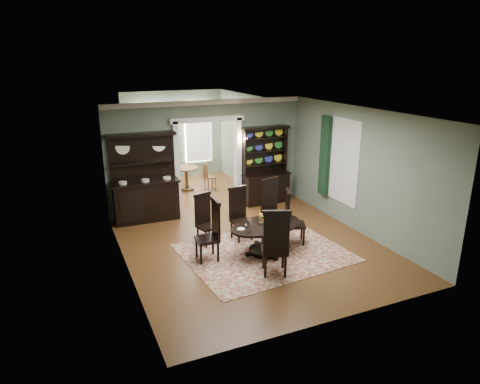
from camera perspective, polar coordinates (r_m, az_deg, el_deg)
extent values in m
cube|color=#5A3617|center=(9.66, 1.88, -7.52)|extent=(5.50, 6.00, 0.01)
cube|color=silver|center=(8.81, 2.08, 10.46)|extent=(5.50, 6.00, 0.01)
cube|color=slate|center=(8.36, -15.30, -1.12)|extent=(0.01, 6.00, 3.00)
cube|color=slate|center=(10.56, 15.58, 2.74)|extent=(0.01, 6.00, 3.00)
cube|color=slate|center=(6.70, 13.15, -5.68)|extent=(5.50, 0.01, 3.00)
cube|color=slate|center=(11.36, -13.06, 3.95)|extent=(1.85, 0.01, 3.00)
cube|color=slate|center=(12.51, 3.61, 5.62)|extent=(1.85, 0.01, 3.00)
cube|color=slate|center=(11.60, -4.48, 10.91)|extent=(1.80, 0.01, 0.50)
cube|color=silver|center=(11.53, -4.41, 11.82)|extent=(5.50, 0.10, 0.12)
cube|color=#5A3617|center=(13.81, -6.61, 0.23)|extent=(3.50, 3.50, 0.01)
cube|color=silver|center=(13.23, -7.08, 12.75)|extent=(3.50, 3.50, 0.01)
cube|color=slate|center=(13.05, -14.23, 5.62)|extent=(0.01, 3.50, 3.00)
cube|color=slate|center=(14.03, 0.05, 6.97)|extent=(0.01, 3.50, 3.00)
cube|color=slate|center=(15.09, -8.81, 7.53)|extent=(3.50, 0.01, 3.00)
cube|color=silver|center=(14.85, -11.96, 7.38)|extent=(1.05, 0.06, 2.20)
cube|color=silver|center=(15.27, -5.66, 7.95)|extent=(1.05, 0.06, 2.20)
cube|color=silver|center=(11.61, -8.50, 3.24)|extent=(0.14, 0.25, 2.50)
cube|color=silver|center=(12.18, -0.30, 4.12)|extent=(0.14, 0.25, 2.50)
cube|color=silver|center=(11.63, -4.45, 9.69)|extent=(2.08, 0.25, 0.14)
cube|color=white|center=(10.99, 13.63, 4.00)|extent=(0.02, 1.10, 2.00)
cube|color=silver|center=(10.98, 13.57, 3.99)|extent=(0.01, 1.22, 2.12)
cube|color=#16321B|center=(11.47, 11.24, 4.72)|extent=(0.10, 0.35, 2.10)
cube|color=gold|center=(12.00, 0.07, 6.85)|extent=(0.08, 0.05, 0.18)
sphere|color=#FFD88C|center=(11.82, -0.09, 7.07)|extent=(0.07, 0.07, 0.07)
sphere|color=#FFD88C|center=(11.90, 0.80, 7.14)|extent=(0.07, 0.07, 0.07)
cube|color=maroon|center=(9.44, 3.28, -8.08)|extent=(3.59, 3.00, 0.01)
ellipsoid|color=black|center=(9.22, 3.52, -4.44)|extent=(1.86, 1.38, 0.04)
cylinder|color=black|center=(9.23, 3.51, -4.62)|extent=(1.84, 1.84, 0.03)
cylinder|color=black|center=(9.34, 3.48, -6.17)|extent=(0.21, 0.21, 0.58)
cylinder|color=black|center=(9.46, 3.45, -7.79)|extent=(0.74, 0.74, 0.09)
cylinder|color=white|center=(9.26, 3.07, -4.03)|extent=(0.25, 0.25, 0.04)
cube|color=black|center=(9.74, -4.33, -4.62)|extent=(0.51, 0.50, 0.05)
cube|color=black|center=(9.75, -5.01, -2.34)|extent=(0.41, 0.16, 0.71)
cube|color=black|center=(9.63, -5.07, -0.31)|extent=(0.45, 0.19, 0.07)
cylinder|color=black|center=(9.61, -4.53, -6.29)|extent=(0.05, 0.05, 0.42)
cylinder|color=black|center=(9.79, -2.97, -5.81)|extent=(0.05, 0.05, 0.42)
cylinder|color=black|center=(9.86, -5.64, -5.69)|extent=(0.05, 0.05, 0.42)
cylinder|color=black|center=(10.03, -4.10, -5.23)|extent=(0.05, 0.05, 0.42)
cube|color=black|center=(9.94, 0.21, -3.96)|extent=(0.48, 0.47, 0.06)
cube|color=black|center=(9.96, -0.34, -1.57)|extent=(0.44, 0.10, 0.74)
cube|color=black|center=(9.84, -0.34, 0.53)|extent=(0.48, 0.12, 0.08)
cylinder|color=black|center=(9.81, -0.15, -5.66)|extent=(0.05, 0.05, 0.44)
cylinder|color=black|center=(9.97, 1.57, -5.27)|extent=(0.05, 0.05, 0.44)
cylinder|color=black|center=(10.08, -1.13, -4.99)|extent=(0.05, 0.05, 0.44)
cylinder|color=black|center=(10.24, 0.56, -4.62)|extent=(0.05, 0.05, 0.44)
cube|color=black|center=(10.20, 4.69, -3.17)|extent=(0.59, 0.57, 0.06)
cube|color=black|center=(10.21, 3.95, -0.62)|extent=(0.48, 0.17, 0.82)
cube|color=black|center=(10.08, 4.00, 1.66)|extent=(0.53, 0.20, 0.08)
cylinder|color=black|center=(10.04, 4.59, -5.00)|extent=(0.05, 0.05, 0.49)
cylinder|color=black|center=(10.29, 6.16, -4.49)|extent=(0.05, 0.05, 0.49)
cylinder|color=black|center=(10.30, 3.16, -4.37)|extent=(0.05, 0.05, 0.49)
cylinder|color=black|center=(10.54, 4.72, -3.88)|extent=(0.05, 0.05, 0.49)
cube|color=black|center=(8.97, -4.44, -6.29)|extent=(0.47, 0.49, 0.06)
cube|color=black|center=(8.87, -3.24, -3.72)|extent=(0.08, 0.47, 0.79)
cube|color=black|center=(8.73, -3.28, -1.24)|extent=(0.10, 0.51, 0.08)
cylinder|color=black|center=(9.19, -5.83, -7.34)|extent=(0.05, 0.05, 0.47)
cylinder|color=black|center=(8.87, -5.21, -8.28)|extent=(0.05, 0.05, 0.47)
cylinder|color=black|center=(9.28, -3.63, -7.03)|extent=(0.05, 0.05, 0.47)
cylinder|color=black|center=(8.96, -2.94, -7.94)|extent=(0.05, 0.05, 0.47)
cube|color=black|center=(9.82, 7.40, -4.35)|extent=(0.57, 0.58, 0.06)
cube|color=black|center=(9.66, 6.35, -2.22)|extent=(0.22, 0.43, 0.76)
cube|color=black|center=(9.54, 6.43, -0.03)|extent=(0.26, 0.47, 0.08)
cylinder|color=black|center=(9.77, 8.50, -5.93)|extent=(0.05, 0.05, 0.45)
cylinder|color=black|center=(10.09, 8.21, -5.14)|extent=(0.05, 0.05, 0.45)
cylinder|color=black|center=(9.73, 6.45, -5.96)|extent=(0.05, 0.05, 0.45)
cylinder|color=black|center=(10.05, 6.23, -5.16)|extent=(0.05, 0.05, 0.45)
cube|color=black|center=(8.43, 4.64, -7.73)|extent=(0.64, 0.62, 0.06)
cube|color=black|center=(8.06, 4.87, -5.62)|extent=(0.48, 0.24, 0.84)
cube|color=black|center=(7.90, 4.96, -2.75)|extent=(0.53, 0.27, 0.09)
cylinder|color=black|center=(8.73, 5.74, -8.63)|extent=(0.05, 0.05, 0.49)
cylinder|color=black|center=(8.69, 3.18, -8.69)|extent=(0.05, 0.05, 0.49)
cylinder|color=black|center=(8.39, 6.07, -9.79)|extent=(0.05, 0.05, 0.49)
cylinder|color=black|center=(8.35, 3.40, -9.87)|extent=(0.05, 0.05, 0.49)
cube|color=black|center=(11.34, -12.39, -1.25)|extent=(1.64, 0.60, 1.02)
cube|color=black|center=(11.18, -12.56, 1.32)|extent=(1.74, 0.65, 0.05)
cube|color=black|center=(11.25, -13.00, 4.59)|extent=(1.63, 0.12, 1.20)
cube|color=black|center=(11.18, -12.85, 3.88)|extent=(1.58, 0.32, 0.04)
cube|color=black|center=(11.01, -13.08, 7.45)|extent=(1.74, 0.39, 0.08)
cube|color=black|center=(12.47, 3.43, 0.48)|extent=(1.34, 0.50, 0.85)
cube|color=black|center=(12.34, 3.47, 2.42)|extent=(1.43, 0.55, 0.04)
cube|color=black|center=(12.35, 3.12, 5.57)|extent=(1.33, 0.08, 1.29)
cube|color=black|center=(12.00, 0.56, 5.23)|extent=(0.05, 0.25, 1.33)
cube|color=black|center=(12.57, 5.96, 5.71)|extent=(0.05, 0.25, 1.33)
cube|color=black|center=(12.13, 3.42, 8.53)|extent=(1.43, 0.33, 0.08)
cube|color=black|center=(12.36, 3.29, 3.76)|extent=(1.33, 0.27, 0.03)
cube|color=black|center=(12.27, 3.32, 5.48)|extent=(1.33, 0.27, 0.03)
cube|color=black|center=(12.20, 3.35, 7.22)|extent=(1.33, 0.27, 0.03)
cylinder|color=brown|center=(13.68, -7.18, 3.19)|extent=(0.80, 0.80, 0.04)
cylinder|color=brown|center=(13.77, -7.13, 1.79)|extent=(0.10, 0.10, 0.70)
cylinder|color=brown|center=(13.87, -7.08, 0.45)|extent=(0.44, 0.44, 0.06)
cylinder|color=brown|center=(13.60, -9.24, 1.80)|extent=(0.39, 0.39, 0.04)
cube|color=brown|center=(13.55, -8.55, 2.85)|extent=(0.08, 0.35, 0.49)
cylinder|color=brown|center=(13.78, -9.83, 1.03)|extent=(0.04, 0.04, 0.44)
cylinder|color=brown|center=(13.51, -9.71, 0.71)|extent=(0.04, 0.04, 0.44)
cylinder|color=brown|center=(13.80, -8.70, 1.12)|extent=(0.04, 0.04, 0.44)
cylinder|color=brown|center=(13.54, -8.55, 0.80)|extent=(0.04, 0.04, 0.44)
cylinder|color=brown|center=(13.67, -4.01, 1.97)|extent=(0.37, 0.37, 0.04)
cube|color=brown|center=(13.54, -4.67, 2.82)|extent=(0.06, 0.33, 0.46)
cylinder|color=brown|center=(13.67, -3.27, 1.07)|extent=(0.03, 0.03, 0.42)
cylinder|color=brown|center=(13.89, -3.74, 1.34)|extent=(0.03, 0.03, 0.42)
cylinder|color=brown|center=(13.56, -4.26, 0.92)|extent=(0.03, 0.03, 0.42)
cylinder|color=brown|center=(13.79, -4.71, 1.19)|extent=(0.03, 0.03, 0.42)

